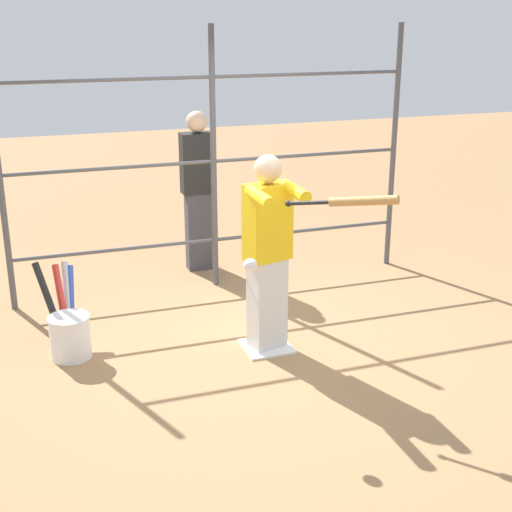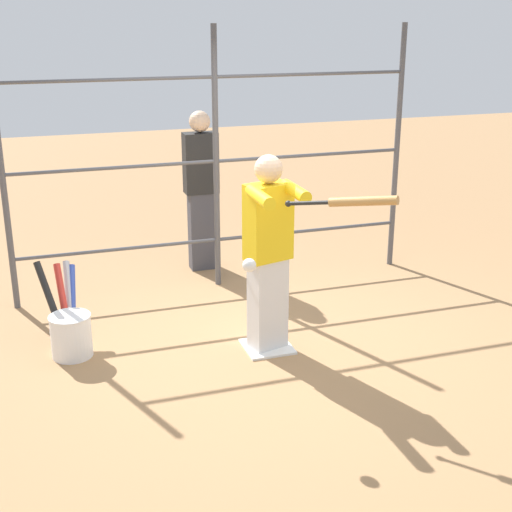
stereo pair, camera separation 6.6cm
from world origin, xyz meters
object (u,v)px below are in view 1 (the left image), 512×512
object	(u,v)px
batter	(268,248)
bat_bucket	(69,330)
baseball_bat_swinging	(354,201)
softball_in_flight	(250,265)
bystander_behind_fence	(198,189)

from	to	relation	value
batter	bat_bucket	xyz separation A→B (m)	(1.61, -0.44, -0.69)
baseball_bat_swinging	softball_in_flight	distance (m)	0.86
baseball_bat_swinging	bat_bucket	xyz separation A→B (m)	(1.95, -1.25, -1.25)
batter	bat_bucket	distance (m)	1.80
bat_bucket	softball_in_flight	bearing A→B (deg)	133.09
softball_in_flight	bystander_behind_fence	world-z (taller)	bystander_behind_fence
softball_in_flight	bat_bucket	size ratio (longest dim) A/B	0.12
bat_bucket	bystander_behind_fence	bearing A→B (deg)	-132.73
baseball_bat_swinging	bystander_behind_fence	size ratio (longest dim) A/B	0.38
softball_in_flight	bystander_behind_fence	xyz separation A→B (m)	(-0.40, -2.97, -0.17)
batter	baseball_bat_swinging	distance (m)	1.05
bat_bucket	bystander_behind_fence	distance (m)	2.43
baseball_bat_swinging	bystander_behind_fence	world-z (taller)	bystander_behind_fence
batter	softball_in_flight	size ratio (longest dim) A/B	17.47
batter	softball_in_flight	distance (m)	0.94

